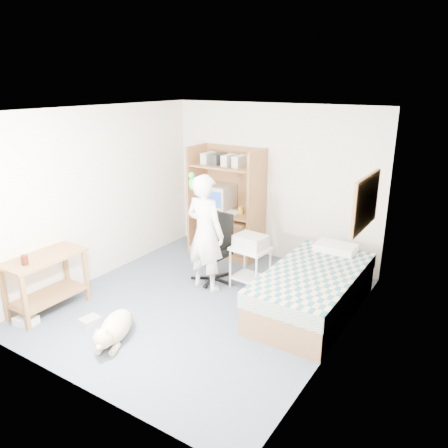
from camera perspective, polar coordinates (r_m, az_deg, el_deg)
name	(u,v)px	position (r m, az deg, el deg)	size (l,w,h in m)	color
floor	(202,303)	(5.91, -2.88, -10.30)	(4.00, 4.00, 0.00)	#454D5E
wall_back	(273,183)	(7.09, 6.39, 5.32)	(3.60, 0.02, 2.50)	silver
wall_right	(342,241)	(4.67, 15.21, -2.15)	(0.02, 4.00, 2.50)	silver
wall_left	(100,194)	(6.61, -15.92, 3.77)	(0.02, 4.00, 2.50)	silver
ceiling	(199,110)	(5.21, -3.33, 14.65)	(3.60, 4.00, 0.02)	white
computer_hutch	(227,206)	(7.31, 0.43, 2.35)	(1.20, 0.63, 1.80)	brown
bed	(313,290)	(5.73, 11.55, -8.44)	(1.02, 2.02, 0.66)	brown
side_desk	(46,275)	(5.97, -22.24, -6.19)	(0.50, 1.00, 0.75)	brown
corkboard	(366,202)	(5.44, 18.06, 2.71)	(0.04, 0.94, 0.66)	#9F8047
office_chair	(215,257)	(6.43, -1.18, -4.35)	(0.56, 0.56, 1.00)	black
person	(205,233)	(6.00, -2.47, -1.21)	(0.60, 0.40, 1.65)	white
parrot	(193,182)	(5.93, -4.07, 5.44)	(0.12, 0.21, 0.33)	#159624
dog	(114,328)	(5.23, -14.16, -13.09)	(0.54, 0.89, 0.36)	tan
printer_cart	(250,261)	(6.18, 3.44, -4.85)	(0.54, 0.45, 0.61)	silver
printer	(251,241)	(6.07, 3.49, -2.29)	(0.42, 0.32, 0.18)	#B7B7B2
crt_monitor	(220,197)	(7.35, -0.51, 3.61)	(0.42, 0.45, 0.39)	beige
keyboard	(223,217)	(7.21, -0.10, 0.88)	(0.45, 0.16, 0.03)	beige
pencil_cup	(241,210)	(7.08, 2.20, 1.80)	(0.08, 0.08, 0.12)	gold
drink_glass	(25,260)	(5.67, -24.59, -4.30)	(0.08, 0.08, 0.12)	#3D1309
floor_box_a	(26,321)	(5.94, -24.45, -11.41)	(0.25, 0.20, 0.10)	white
floor_box_b	(90,321)	(5.68, -17.11, -11.98)	(0.18, 0.22, 0.08)	#B3B3AE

